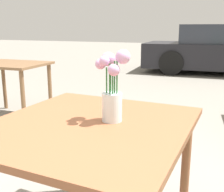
{
  "coord_description": "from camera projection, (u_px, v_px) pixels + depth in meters",
  "views": [
    {
      "loc": [
        0.59,
        -1.1,
        1.14
      ],
      "look_at": [
        0.09,
        0.07,
        0.83
      ],
      "focal_mm": 45.0,
      "sensor_mm": 36.0,
      "label": 1
    }
  ],
  "objects": [
    {
      "name": "table_front",
      "position": [
        89.0,
        140.0,
        1.33
      ],
      "size": [
        0.92,
        0.98,
        0.71
      ],
      "color": "brown",
      "rests_on": "ground_plane"
    },
    {
      "name": "table_back",
      "position": [
        11.0,
        72.0,
        3.55
      ],
      "size": [
        0.91,
        0.75,
        0.71
      ],
      "color": "brown",
      "rests_on": "ground_plane"
    },
    {
      "name": "flower_vase",
      "position": [
        112.0,
        91.0,
        1.31
      ],
      "size": [
        0.16,
        0.13,
        0.34
      ],
      "color": "silver",
      "rests_on": "table_front"
    }
  ]
}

